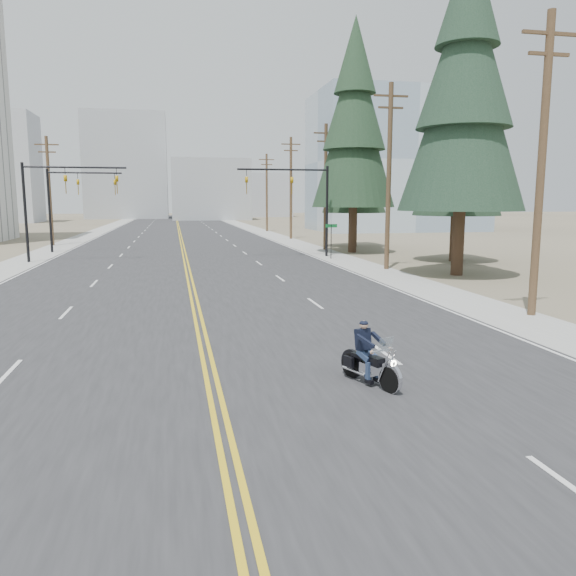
# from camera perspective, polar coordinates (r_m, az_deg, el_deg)

# --- Properties ---
(ground_plane) EXTENTS (400.00, 400.00, 0.00)m
(ground_plane) POSITION_cam_1_polar(r_m,az_deg,el_deg) (11.58, -6.92, -13.12)
(ground_plane) COLOR #776D56
(ground_plane) RESTS_ON ground
(road) EXTENTS (20.00, 200.00, 0.01)m
(road) POSITION_cam_1_polar(r_m,az_deg,el_deg) (80.84, -10.97, 5.58)
(road) COLOR #303033
(road) RESTS_ON ground
(sidewalk_left) EXTENTS (3.00, 200.00, 0.01)m
(sidewalk_left) POSITION_cam_1_polar(r_m,az_deg,el_deg) (81.54, -19.11, 5.29)
(sidewalk_left) COLOR #A5A5A0
(sidewalk_left) RESTS_ON ground
(sidewalk_right) EXTENTS (3.00, 200.00, 0.01)m
(sidewalk_right) POSITION_cam_1_polar(r_m,az_deg,el_deg) (81.77, -2.84, 5.77)
(sidewalk_right) COLOR #A5A5A0
(sidewalk_right) RESTS_ON ground
(traffic_mast_left) EXTENTS (7.10, 0.26, 7.00)m
(traffic_mast_left) POSITION_cam_1_polar(r_m,az_deg,el_deg) (43.50, -22.62, 8.95)
(traffic_mast_left) COLOR black
(traffic_mast_left) RESTS_ON ground
(traffic_mast_right) EXTENTS (7.10, 0.26, 7.00)m
(traffic_mast_right) POSITION_cam_1_polar(r_m,az_deg,el_deg) (43.83, 1.41, 9.61)
(traffic_mast_right) COLOR black
(traffic_mast_right) RESTS_ON ground
(traffic_mast_far) EXTENTS (6.10, 0.26, 7.00)m
(traffic_mast_far) POSITION_cam_1_polar(r_m,az_deg,el_deg) (51.43, -21.29, 8.83)
(traffic_mast_far) COLOR black
(traffic_mast_far) RESTS_ON ground
(street_sign) EXTENTS (0.90, 0.06, 2.62)m
(street_sign) POSITION_cam_1_polar(r_m,az_deg,el_deg) (42.41, 4.41, 5.38)
(street_sign) COLOR black
(street_sign) RESTS_ON ground
(utility_pole_a) EXTENTS (2.20, 0.30, 11.00)m
(utility_pole_a) POSITION_cam_1_polar(r_m,az_deg,el_deg) (23.00, 24.36, 11.57)
(utility_pole_a) COLOR brown
(utility_pole_a) RESTS_ON ground
(utility_pole_b) EXTENTS (2.20, 0.30, 11.50)m
(utility_pole_b) POSITION_cam_1_polar(r_m,az_deg,el_deg) (36.29, 10.21, 11.30)
(utility_pole_b) COLOR brown
(utility_pole_b) RESTS_ON ground
(utility_pole_c) EXTENTS (2.20, 0.30, 11.00)m
(utility_pole_c) POSITION_cam_1_polar(r_m,az_deg,el_deg) (50.52, 3.83, 10.39)
(utility_pole_c) COLOR brown
(utility_pole_c) RESTS_ON ground
(utility_pole_d) EXTENTS (2.20, 0.30, 11.50)m
(utility_pole_d) POSITION_cam_1_polar(r_m,az_deg,el_deg) (65.11, 0.30, 10.27)
(utility_pole_d) COLOR brown
(utility_pole_d) RESTS_ON ground
(utility_pole_e) EXTENTS (2.20, 0.30, 11.00)m
(utility_pole_e) POSITION_cam_1_polar(r_m,az_deg,el_deg) (81.82, -2.17, 9.78)
(utility_pole_e) COLOR brown
(utility_pole_e) RESTS_ON ground
(utility_pole_left) EXTENTS (2.20, 0.30, 10.50)m
(utility_pole_left) POSITION_cam_1_polar(r_m,az_deg,el_deg) (59.89, -23.08, 9.22)
(utility_pole_left) COLOR brown
(utility_pole_left) RESTS_ON ground
(glass_building) EXTENTS (24.00, 16.00, 20.00)m
(glass_building) POSITION_cam_1_polar(r_m,az_deg,el_deg) (87.31, 10.85, 12.38)
(glass_building) COLOR #9EB5CC
(glass_building) RESTS_ON ground
(haze_bldg_a) EXTENTS (14.00, 12.00, 22.00)m
(haze_bldg_a) POSITION_cam_1_polar(r_m,az_deg,el_deg) (130.46, -27.19, 10.78)
(haze_bldg_a) COLOR #B7BCC6
(haze_bldg_a) RESTS_ON ground
(haze_bldg_b) EXTENTS (18.00, 14.00, 14.00)m
(haze_bldg_b) POSITION_cam_1_polar(r_m,az_deg,el_deg) (136.03, -7.90, 9.85)
(haze_bldg_b) COLOR #ADB2B7
(haze_bldg_b) RESTS_ON ground
(haze_bldg_c) EXTENTS (16.00, 12.00, 18.00)m
(haze_bldg_c) POSITION_cam_1_polar(r_m,az_deg,el_deg) (127.51, 7.30, 10.83)
(haze_bldg_c) COLOR #B7BCC6
(haze_bldg_c) RESTS_ON ground
(haze_bldg_d) EXTENTS (20.00, 15.00, 26.00)m
(haze_bldg_d) POSITION_cam_1_polar(r_m,az_deg,el_deg) (151.39, -16.06, 11.75)
(haze_bldg_d) COLOR #ADB2B7
(haze_bldg_d) RESTS_ON ground
(haze_bldg_e) EXTENTS (14.00, 14.00, 12.00)m
(haze_bldg_e) POSITION_cam_1_polar(r_m,az_deg,el_deg) (162.79, -2.41, 9.38)
(haze_bldg_e) COLOR #B7BCC6
(haze_bldg_e) RESTS_ON ground
(motorcyclist) EXTENTS (1.47, 2.10, 1.51)m
(motorcyclist) POSITION_cam_1_polar(r_m,az_deg,el_deg) (13.44, 8.36, -6.65)
(motorcyclist) COLOR black
(motorcyclist) RESTS_ON ground
(conifer_near) EXTENTS (7.13, 7.13, 18.87)m
(conifer_near) POSITION_cam_1_polar(r_m,az_deg,el_deg) (34.97, 17.56, 19.16)
(conifer_near) COLOR #382619
(conifer_near) RESTS_ON ground
(conifer_mid) EXTENTS (6.21, 6.21, 16.56)m
(conifer_mid) POSITION_cam_1_polar(r_m,az_deg,el_deg) (42.85, 17.06, 15.38)
(conifer_mid) COLOR #382619
(conifer_mid) RESTS_ON ground
(conifer_tall) EXTENTS (6.90, 6.90, 19.18)m
(conifer_tall) POSITION_cam_1_polar(r_m,az_deg,el_deg) (48.57, 6.76, 16.67)
(conifer_tall) COLOR #382619
(conifer_tall) RESTS_ON ground
(conifer_far) EXTENTS (6.06, 6.06, 16.22)m
(conifer_far) POSITION_cam_1_polar(r_m,az_deg,el_deg) (54.82, 6.80, 13.96)
(conifer_far) COLOR #382619
(conifer_far) RESTS_ON ground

